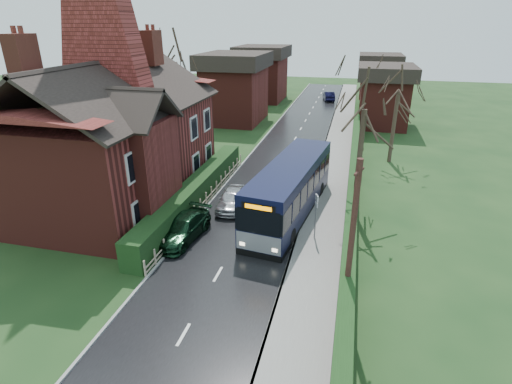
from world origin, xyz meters
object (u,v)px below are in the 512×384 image
(bus, at_px, (290,190))
(car_silver, at_px, (231,199))
(brick_house, at_px, (117,134))
(bus_stop_sign, at_px, (316,210))
(car_green, at_px, (183,228))
(telegraph_pole, at_px, (352,241))

(bus, distance_m, car_silver, 3.83)
(car_silver, bearing_deg, brick_house, 177.71)
(bus, distance_m, bus_stop_sign, 3.24)
(car_green, relative_size, bus_stop_sign, 1.63)
(bus_stop_sign, distance_m, telegraph_pole, 6.09)
(car_silver, distance_m, bus_stop_sign, 6.25)
(brick_house, distance_m, car_green, 8.03)
(bus, height_order, telegraph_pole, telegraph_pole)
(car_green, xyz_separation_m, bus_stop_sign, (6.90, 1.61, 1.12))
(brick_house, xyz_separation_m, telegraph_pole, (14.53, -8.05, -1.06))
(car_green, xyz_separation_m, telegraph_pole, (8.70, -4.00, 2.69))
(bus, bearing_deg, bus_stop_sign, -48.70)
(car_silver, height_order, car_green, car_green)
(bus, xyz_separation_m, telegraph_pole, (3.61, -8.29, 1.70))
(bus_stop_sign, relative_size, telegraph_pole, 0.40)
(telegraph_pole, bearing_deg, car_silver, 151.05)
(brick_house, bearing_deg, bus_stop_sign, -10.87)
(car_green, height_order, bus_stop_sign, bus_stop_sign)
(car_silver, height_order, bus_stop_sign, bus_stop_sign)
(bus_stop_sign, height_order, telegraph_pole, telegraph_pole)
(bus, height_order, car_green, bus)
(bus, bearing_deg, brick_house, -171.35)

